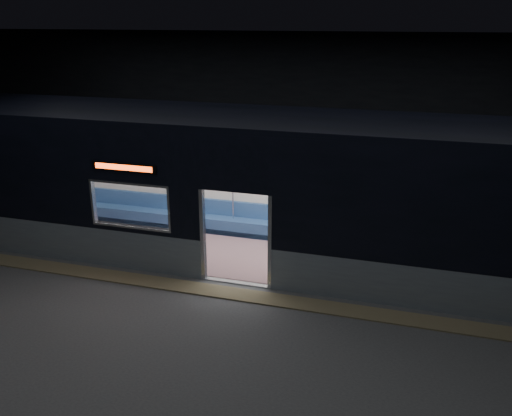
% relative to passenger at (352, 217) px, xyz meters
% --- Properties ---
extents(station_floor, '(24.00, 14.00, 0.01)m').
position_rel_passenger_xyz_m(station_floor, '(-2.09, -3.55, -0.84)').
color(station_floor, '#47494C').
rests_on(station_floor, ground).
extents(station_envelope, '(24.00, 14.00, 5.00)m').
position_rel_passenger_xyz_m(station_envelope, '(-2.09, -3.55, 2.83)').
color(station_envelope, black).
rests_on(station_envelope, station_floor).
extents(tactile_strip, '(22.80, 0.50, 0.03)m').
position_rel_passenger_xyz_m(tactile_strip, '(-2.09, -3.00, -0.82)').
color(tactile_strip, '#8C7F59').
rests_on(tactile_strip, station_floor).
extents(metro_car, '(18.00, 3.04, 3.35)m').
position_rel_passenger_xyz_m(metro_car, '(-2.09, -1.00, 1.01)').
color(metro_car, gray).
rests_on(metro_car, station_floor).
extents(passenger, '(0.48, 0.78, 1.46)m').
position_rel_passenger_xyz_m(passenger, '(0.00, 0.00, 0.00)').
color(passenger, black).
rests_on(passenger, metro_car).
extents(handbag, '(0.34, 0.31, 0.15)m').
position_rel_passenger_xyz_m(handbag, '(0.01, -0.25, -0.14)').
color(handbag, black).
rests_on(handbag, passenger).
extents(transit_map, '(0.96, 0.03, 0.63)m').
position_rel_passenger_xyz_m(transit_map, '(2.91, 0.31, 0.63)').
color(transit_map, white).
rests_on(transit_map, metro_car).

